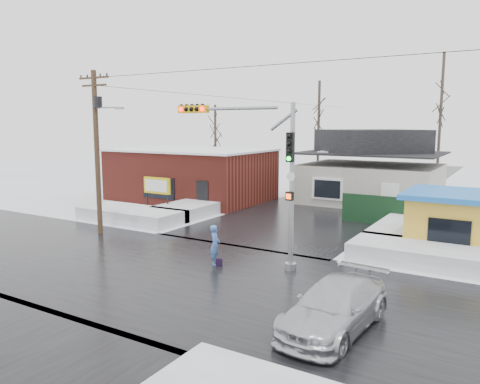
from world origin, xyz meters
The scene contains 20 objects.
ground centered at (0.00, 0.00, 0.00)m, with size 120.00×120.00×0.00m, color white.
road_ns centered at (0.00, 0.00, 0.01)m, with size 10.00×120.00×0.02m, color black.
road_ew centered at (0.00, 0.00, 0.01)m, with size 120.00×10.00×0.02m, color black.
snowbank_nw centered at (-9.00, 7.00, 0.40)m, with size 7.00×3.00×0.80m, color white.
snowbank_ne centered at (9.00, 7.00, 0.40)m, with size 7.00×3.00×0.80m, color white.
snowbank_nside_w centered at (-7.00, 12.00, 0.40)m, with size 3.00×8.00×0.80m, color white.
snowbank_nside_e centered at (7.00, 12.00, 0.40)m, with size 3.00×8.00×0.80m, color white.
traffic_signal centered at (2.43, 2.97, 4.54)m, with size 6.05×0.68×7.00m.
utility_pole centered at (-7.93, 3.50, 5.11)m, with size 3.15×0.44×9.00m.
brick_building centered at (-11.00, 15.99, 2.08)m, with size 12.20×8.20×4.12m.
marquee_sign centered at (-9.00, 9.49, 1.92)m, with size 2.20×0.21×2.55m.
house centered at (2.00, 22.00, 2.62)m, with size 10.40×8.40×5.76m.
kiosk centered at (9.50, 9.99, 1.46)m, with size 4.60×4.60×2.88m.
fence centered at (6.50, 14.00, 0.90)m, with size 8.00×0.12×1.80m, color black.
tree_far_left centered at (-4.00, 26.00, 7.95)m, with size 3.00×3.00×10.00m.
tree_far_mid centered at (6.00, 28.00, 9.54)m, with size 3.00×3.00×12.00m.
tree_far_west centered at (-14.00, 24.00, 6.36)m, with size 3.00×3.00×8.00m.
pedestrian centered at (0.84, 1.96, 0.88)m, with size 0.64×0.42×1.76m, color #4572C1.
car centered at (7.60, -1.62, 0.72)m, with size 2.01×4.95×1.44m, color silver.
shopping_bag centered at (1.17, 1.79, 0.17)m, with size 0.28×0.12×0.35m, color black.
Camera 1 is at (12.04, -14.50, 6.13)m, focal length 35.00 mm.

